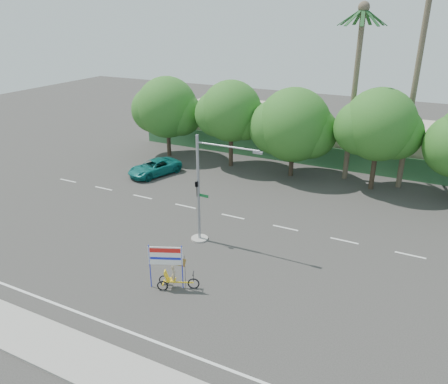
% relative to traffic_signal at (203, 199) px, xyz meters
% --- Properties ---
extents(ground, '(120.00, 120.00, 0.00)m').
position_rel_traffic_signal_xyz_m(ground, '(2.20, -3.98, -2.92)').
color(ground, '#33302D').
rests_on(ground, ground).
extents(sidewalk_near, '(50.00, 2.40, 0.12)m').
position_rel_traffic_signal_xyz_m(sidewalk_near, '(2.20, -11.48, -2.86)').
color(sidewalk_near, gray).
rests_on(sidewalk_near, ground).
extents(fence, '(38.00, 0.08, 2.00)m').
position_rel_traffic_signal_xyz_m(fence, '(2.20, 17.52, -1.92)').
color(fence, '#336B3D').
rests_on(fence, ground).
extents(building_left, '(12.00, 8.00, 4.00)m').
position_rel_traffic_signal_xyz_m(building_left, '(-7.80, 22.02, -0.92)').
color(building_left, '#C0B699').
rests_on(building_left, ground).
extents(building_right, '(14.00, 8.00, 3.60)m').
position_rel_traffic_signal_xyz_m(building_right, '(10.20, 22.02, -1.12)').
color(building_right, '#C0B699').
rests_on(building_right, ground).
extents(tree_far_left, '(7.14, 6.00, 7.96)m').
position_rel_traffic_signal_xyz_m(tree_far_left, '(-11.85, 14.02, 1.84)').
color(tree_far_left, '#473828').
rests_on(tree_far_left, ground).
extents(tree_left, '(6.66, 5.60, 8.07)m').
position_rel_traffic_signal_xyz_m(tree_left, '(-4.85, 14.02, 2.14)').
color(tree_left, '#473828').
rests_on(tree_left, ground).
extents(tree_center, '(7.62, 6.40, 7.85)m').
position_rel_traffic_signal_xyz_m(tree_center, '(1.14, 14.02, 1.55)').
color(tree_center, '#473828').
rests_on(tree_center, ground).
extents(tree_right, '(6.90, 5.80, 8.36)m').
position_rel_traffic_signal_xyz_m(tree_right, '(8.15, 14.02, 2.32)').
color(tree_right, '#473828').
rests_on(tree_right, ground).
extents(palm_tall, '(3.73, 3.79, 17.45)m').
position_rel_traffic_signal_xyz_m(palm_tall, '(10.20, 15.52, 7.55)').
color(palm_tall, '#70604C').
rests_on(palm_tall, ground).
extents(palm_short, '(3.73, 3.79, 14.45)m').
position_rel_traffic_signal_xyz_m(palm_short, '(5.70, 15.52, 5.94)').
color(palm_short, '#70604C').
rests_on(palm_short, ground).
extents(traffic_signal, '(4.72, 1.10, 7.00)m').
position_rel_traffic_signal_xyz_m(traffic_signal, '(0.00, 0.00, 0.00)').
color(traffic_signal, gray).
rests_on(traffic_signal, ground).
extents(trike_billboard, '(2.47, 1.25, 2.62)m').
position_rel_traffic_signal_xyz_m(trike_billboard, '(1.01, -5.32, -1.87)').
color(trike_billboard, black).
rests_on(trike_billboard, ground).
extents(pickup_truck, '(3.81, 5.45, 1.38)m').
position_rel_traffic_signal_xyz_m(pickup_truck, '(-9.87, 8.68, -2.23)').
color(pickup_truck, '#0F6A64').
rests_on(pickup_truck, ground).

